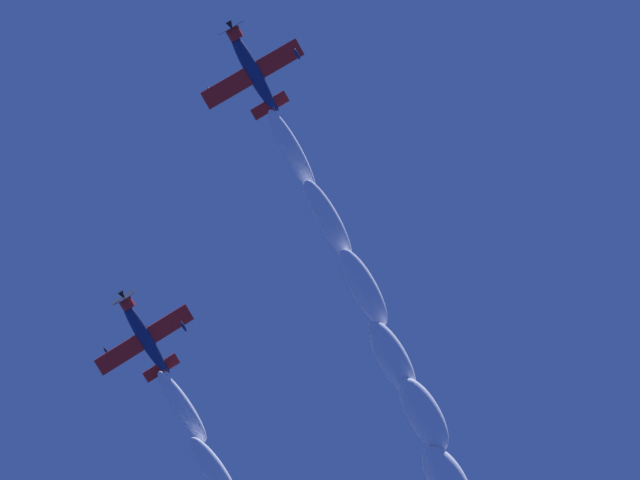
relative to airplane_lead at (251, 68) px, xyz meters
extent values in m
ellipsoid|color=navy|center=(0.21, 0.07, -0.04)|extent=(6.12, 2.82, 2.03)
cylinder|color=red|center=(-2.41, -0.79, 0.36)|extent=(1.09, 1.44, 1.35)
cone|color=black|center=(-2.97, -0.98, 0.45)|extent=(0.76, 0.75, 0.67)
cylinder|color=#3F3F47|center=(-2.84, -0.94, 0.43)|extent=(0.69, 2.71, 2.73)
cube|color=red|center=(0.35, 0.18, -0.20)|extent=(3.48, 7.18, 3.18)
ellipsoid|color=navy|center=(1.25, -3.22, -1.61)|extent=(0.86, 0.50, 0.40)
ellipsoid|color=navy|center=(-0.56, 3.57, 1.20)|extent=(0.86, 0.50, 0.40)
cube|color=red|center=(2.73, 0.89, -0.38)|extent=(1.60, 2.68, 1.23)
cube|color=navy|center=(2.90, 0.76, 0.03)|extent=(1.02, 0.76, 1.10)
ellipsoid|color=#1E232D|center=(0.05, -0.13, 0.35)|extent=(1.52, 1.16, 0.97)
ellipsoid|color=navy|center=(8.31, 19.25, -2.19)|extent=(6.11, 2.82, 2.03)
cylinder|color=red|center=(5.68, 18.38, -1.79)|extent=(1.09, 1.45, 1.36)
cone|color=black|center=(5.12, 18.20, -1.71)|extent=(0.75, 0.75, 0.68)
cylinder|color=#3F3F47|center=(5.25, 18.24, -1.73)|extent=(0.67, 2.72, 2.75)
cube|color=red|center=(8.44, 19.36, -2.36)|extent=(3.47, 7.14, 3.28)
ellipsoid|color=navy|center=(9.34, 15.98, -3.81)|extent=(0.86, 0.50, 0.40)
ellipsoid|color=navy|center=(7.55, 22.73, -0.91)|extent=(0.86, 0.50, 0.40)
cube|color=red|center=(10.83, 20.06, -2.54)|extent=(1.59, 2.66, 1.26)
cube|color=navy|center=(11.00, 19.93, -2.13)|extent=(1.02, 0.77, 1.10)
ellipsoid|color=#1E232D|center=(8.14, 19.04, -1.81)|extent=(1.52, 1.16, 0.97)
ellipsoid|color=white|center=(6.11, 2.03, -0.81)|extent=(7.28, 3.53, 2.34)
ellipsoid|color=white|center=(11.28, 3.54, -1.82)|extent=(7.41, 3.81, 2.62)
ellipsoid|color=white|center=(16.51, 5.10, -2.59)|extent=(7.54, 4.09, 2.90)
ellipsoid|color=white|center=(21.66, 7.20, -3.47)|extent=(7.66, 4.37, 3.18)
ellipsoid|color=white|center=(26.35, 8.46, -4.16)|extent=(7.79, 4.65, 3.45)
ellipsoid|color=white|center=(13.99, 21.08, -2.99)|extent=(7.28, 3.53, 2.34)
ellipsoid|color=white|center=(19.08, 22.83, -4.01)|extent=(7.41, 3.81, 2.62)
camera|label=1|loc=(-12.73, -18.98, -89.62)|focal=74.95mm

